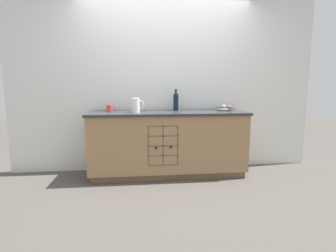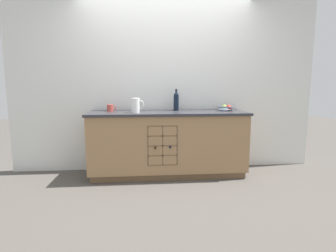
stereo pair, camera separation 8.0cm
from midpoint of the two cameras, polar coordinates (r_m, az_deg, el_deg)
The scene contains 7 objects.
ground_plane at distance 3.82m, azimuth 0.61°, elevation -10.50°, with size 14.00×14.00×0.00m, color #4C4742.
back_wall at distance 3.97m, azimuth 0.11°, elevation 8.96°, with size 4.55×0.06×2.55m, color silver.
kitchen_island at distance 3.69m, azimuth 0.61°, elevation -3.78°, with size 2.19×0.64×0.90m.
fruit_bowl at distance 3.93m, azimuth 13.05°, elevation 3.91°, with size 0.23×0.23×0.09m.
white_pitcher at distance 3.54m, azimuth -6.40°, elevation 4.56°, with size 0.18×0.12×0.19m.
ceramic_mug at distance 3.78m, azimuth -11.84°, elevation 3.87°, with size 0.13×0.09×0.10m.
standing_wine_bottle at distance 3.81m, azimuth 2.39°, elevation 5.46°, with size 0.08×0.08×0.31m.
Camera 2 is at (-0.33, -3.60, 1.24)m, focal length 28.00 mm.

